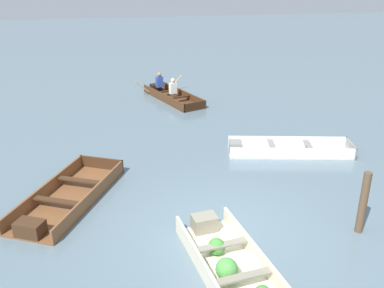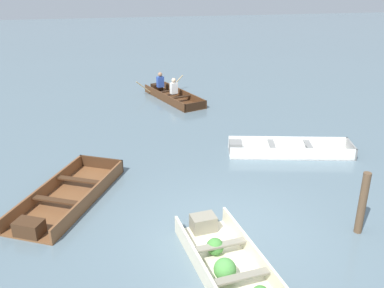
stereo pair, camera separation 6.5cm
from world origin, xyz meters
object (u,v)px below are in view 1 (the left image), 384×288
at_px(skiff_white_near_moored, 285,150).
at_px(rowboat_dark_varnish_with_crew, 171,94).
at_px(mooring_post, 363,203).
at_px(dinghy_cream_foreground, 229,263).
at_px(skiff_wooden_brown_mid_moored, 66,199).

bearing_deg(skiff_white_near_moored, rowboat_dark_varnish_with_crew, 111.79).
distance_m(rowboat_dark_varnish_with_crew, mooring_post, 10.37).
distance_m(dinghy_cream_foreground, mooring_post, 3.03).
bearing_deg(dinghy_cream_foreground, skiff_wooden_brown_mid_moored, 135.70).
bearing_deg(skiff_wooden_brown_mid_moored, rowboat_dark_varnish_with_crew, 65.74).
relative_size(skiff_white_near_moored, skiff_wooden_brown_mid_moored, 1.02).
xyz_separation_m(rowboat_dark_varnish_with_crew, mooring_post, (2.39, -10.08, 0.49)).
xyz_separation_m(skiff_white_near_moored, rowboat_dark_varnish_with_crew, (-2.44, 6.09, 0.06)).
bearing_deg(rowboat_dark_varnish_with_crew, mooring_post, -76.64).
relative_size(dinghy_cream_foreground, skiff_white_near_moored, 0.88).
xyz_separation_m(skiff_wooden_brown_mid_moored, mooring_post, (5.92, -2.27, 0.55)).
xyz_separation_m(dinghy_cream_foreground, skiff_wooden_brown_mid_moored, (-3.00, 2.93, -0.04)).
bearing_deg(rowboat_dark_varnish_with_crew, skiff_wooden_brown_mid_moored, -114.26).
bearing_deg(rowboat_dark_varnish_with_crew, skiff_white_near_moored, -68.21).
xyz_separation_m(dinghy_cream_foreground, rowboat_dark_varnish_with_crew, (0.52, 10.74, 0.03)).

